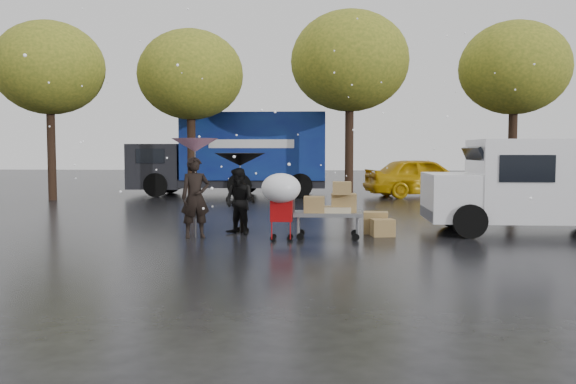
# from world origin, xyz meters

# --- Properties ---
(ground) EXTENTS (90.00, 90.00, 0.00)m
(ground) POSITION_xyz_m (0.00, 0.00, 0.00)
(ground) COLOR black
(ground) RESTS_ON ground
(person_pink) EXTENTS (0.78, 0.66, 1.80)m
(person_pink) POSITION_xyz_m (-1.24, 0.35, 0.90)
(person_pink) COLOR black
(person_pink) RESTS_ON ground
(person_middle) EXTENTS (0.94, 0.88, 1.54)m
(person_middle) POSITION_xyz_m (-0.34, 0.91, 0.77)
(person_middle) COLOR black
(person_middle) RESTS_ON ground
(person_black) EXTENTS (0.93, 0.78, 1.49)m
(person_black) POSITION_xyz_m (-0.38, 1.36, 0.74)
(person_black) COLOR black
(person_black) RESTS_ON ground
(umbrella_pink) EXTENTS (1.03, 1.03, 2.21)m
(umbrella_pink) POSITION_xyz_m (-1.24, 0.35, 2.06)
(umbrella_pink) COLOR #4C4C4C
(umbrella_pink) RESTS_ON ground
(umbrella_black) EXTENTS (1.22, 1.22, 1.88)m
(umbrella_black) POSITION_xyz_m (-0.38, 1.36, 1.73)
(umbrella_black) COLOR #4C4C4C
(umbrella_black) RESTS_ON ground
(vendor_cart) EXTENTS (1.52, 0.80, 1.27)m
(vendor_cart) POSITION_xyz_m (1.79, 0.38, 0.73)
(vendor_cart) COLOR slate
(vendor_cart) RESTS_ON ground
(shopping_cart) EXTENTS (0.84, 0.84, 1.46)m
(shopping_cart) POSITION_xyz_m (0.71, -0.11, 1.06)
(shopping_cart) COLOR #A3090B
(shopping_cart) RESTS_ON ground
(white_van) EXTENTS (4.91, 2.18, 2.20)m
(white_van) POSITION_xyz_m (6.66, 1.61, 1.16)
(white_van) COLOR white
(white_van) RESTS_ON ground
(blue_truck) EXTENTS (8.30, 2.60, 3.50)m
(blue_truck) POSITION_xyz_m (-2.24, 12.91, 1.76)
(blue_truck) COLOR navy
(blue_truck) RESTS_ON ground
(box_ground_near) EXTENTS (0.59, 0.49, 0.51)m
(box_ground_near) POSITION_xyz_m (2.83, 1.30, 0.25)
(box_ground_near) COLOR olive
(box_ground_near) RESTS_ON ground
(box_ground_far) EXTENTS (0.56, 0.47, 0.39)m
(box_ground_far) POSITION_xyz_m (2.95, 0.83, 0.19)
(box_ground_far) COLOR olive
(box_ground_far) RESTS_ON ground
(yellow_taxi) EXTENTS (5.12, 2.98, 1.64)m
(yellow_taxi) POSITION_xyz_m (5.66, 12.64, 0.82)
(yellow_taxi) COLOR #DCA50B
(yellow_taxi) RESTS_ON ground
(tree_row) EXTENTS (21.60, 4.40, 7.12)m
(tree_row) POSITION_xyz_m (-0.47, 10.00, 5.02)
(tree_row) COLOR black
(tree_row) RESTS_ON ground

